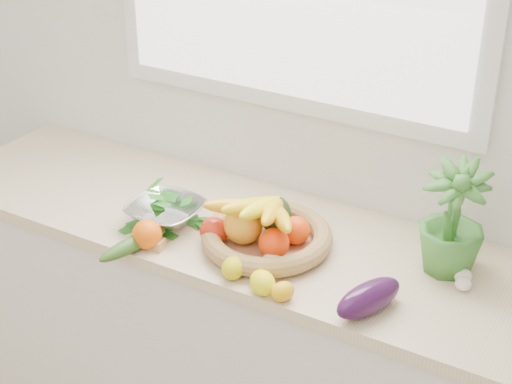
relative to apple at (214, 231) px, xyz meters
The scene contains 18 objects.
back_wall 0.59m from the apple, 85.87° to the left, with size 4.50×0.02×2.70m, color white.
counter_cabinet 0.53m from the apple, 76.82° to the left, with size 2.20×0.58×0.86m, color silver.
countertop 0.15m from the apple, 76.82° to the left, with size 2.24×0.62×0.04m, color beige.
orange_loose 0.20m from the apple, 144.62° to the right, with size 0.09×0.09×0.09m, color #F85E07.
lemon_a 0.19m from the apple, 40.29° to the right, with size 0.07×0.08×0.07m, color yellow.
lemon_b 0.35m from the apple, 24.82° to the right, with size 0.06×0.07×0.06m, color #FBB00D.
lemon_c 0.29m from the apple, 30.09° to the right, with size 0.07×0.09×0.07m, color #FFF50D.
apple is the anchor object (origin of this frame).
ginger 0.20m from the apple, 145.62° to the right, with size 0.10×0.04×0.03m, color tan.
garlic_a 0.74m from the apple, 11.41° to the left, with size 0.05×0.05×0.04m, color white.
garlic_b 0.74m from the apple, 14.21° to the left, with size 0.05×0.05×0.04m, color white.
garlic_c 0.21m from the apple, ahead, with size 0.06×0.06×0.05m, color white.
eggplant 0.54m from the apple, ahead, with size 0.08×0.22×0.09m, color #2F0E35.
cucumber 0.24m from the apple, 142.20° to the right, with size 0.05×0.27×0.05m, color #284F17.
radish 0.18m from the apple, 37.57° to the right, with size 0.04×0.04×0.04m, color red.
potted_herb 0.70m from the apple, 18.88° to the left, with size 0.19×0.19×0.34m, color #3C7D2D.
fruit_basket 0.16m from the apple, 26.03° to the left, with size 0.40×0.40×0.19m.
colander_with_spinach 0.20m from the apple, behind, with size 0.23×0.23×0.12m.
Camera 1 is at (1.10, 0.12, 2.19)m, focal length 55.00 mm.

